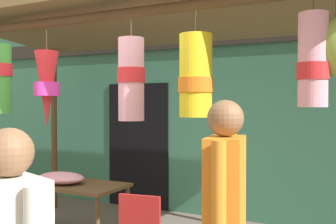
{
  "coord_description": "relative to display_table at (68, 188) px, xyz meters",
  "views": [
    {
      "loc": [
        2.65,
        -3.31,
        1.67
      ],
      "look_at": [
        0.42,
        1.06,
        1.57
      ],
      "focal_mm": 43.84,
      "sensor_mm": 36.0,
      "label": 1
    }
  ],
  "objects": [
    {
      "name": "shopper_by_bananas",
      "position": [
        2.55,
        -1.49,
        0.37
      ],
      "size": [
        0.29,
        0.58,
        1.7
      ],
      "color": "#2D5193",
      "rests_on": "ground_plane"
    },
    {
      "name": "flower_heap_on_table",
      "position": [
        -0.04,
        -0.08,
        0.14
      ],
      "size": [
        0.62,
        0.44,
        0.14
      ],
      "color": "pink",
      "rests_on": "display_table"
    },
    {
      "name": "display_table",
      "position": [
        0.0,
        0.0,
        0.0
      ],
      "size": [
        1.44,
        0.71,
        0.7
      ],
      "color": "brown",
      "rests_on": "ground_plane"
    },
    {
      "name": "market_stall_canopy",
      "position": [
        1.13,
        0.12,
        1.83
      ],
      "size": [
        5.17,
        2.11,
        2.83
      ],
      "color": "brown",
      "rests_on": "ground_plane"
    },
    {
      "name": "shop_facade",
      "position": [
        0.73,
        1.88,
        1.5
      ],
      "size": [
        10.11,
        0.29,
        4.26
      ],
      "color": "#387056",
      "rests_on": "ground_plane"
    }
  ]
}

